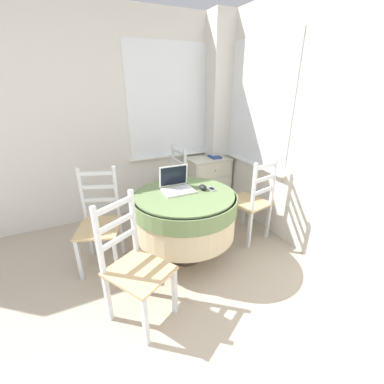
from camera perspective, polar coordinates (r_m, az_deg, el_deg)
name	(u,v)px	position (r m, az deg, el deg)	size (l,w,h in m)	color
corner_room_shell	(196,130)	(2.64, 0.88, 13.61)	(4.49, 4.73, 2.55)	silver
round_dining_table	(185,211)	(2.56, -1.57, -4.27)	(1.02, 1.02, 0.73)	#4C3D2D
laptop	(177,185)	(2.54, -3.43, 1.47)	(0.30, 0.25, 0.24)	white
computer_mouse	(203,187)	(2.56, 2.43, 1.04)	(0.07, 0.10, 0.05)	black
cell_phone	(212,189)	(2.58, 4.40, 0.69)	(0.06, 0.10, 0.01)	#B2B7BC
dining_chair_near_back_window	(170,188)	(3.35, -4.98, 0.95)	(0.46, 0.41, 0.99)	tan
dining_chair_near_right_window	(251,202)	(3.01, 13.04, -2.17)	(0.46, 0.51, 0.99)	tan
dining_chair_camera_near	(134,267)	(2.02, -12.74, -15.87)	(0.55, 0.57, 0.99)	tan
dining_chair_left_flank	(100,223)	(2.66, -19.78, -6.53)	(0.51, 0.54, 0.99)	tan
corner_cabinet	(208,181)	(3.84, 3.53, 2.42)	(0.61, 0.43, 0.73)	silver
book_on_cabinet	(215,157)	(3.73, 5.06, 7.80)	(0.13, 0.19, 0.02)	#33478C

